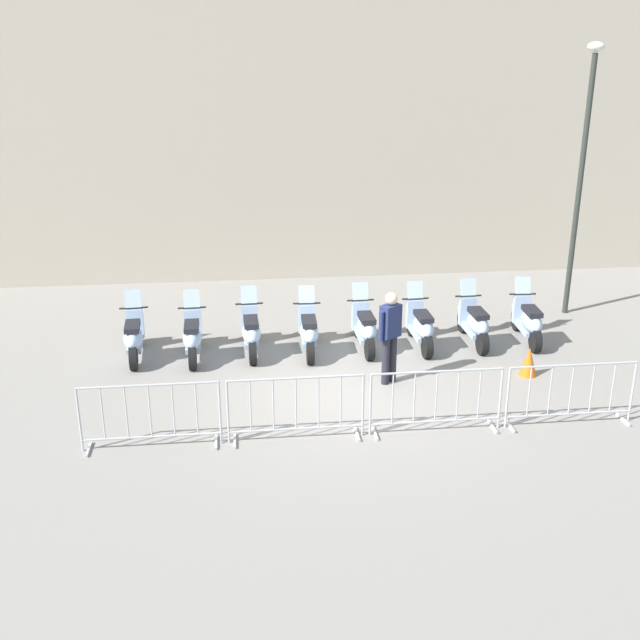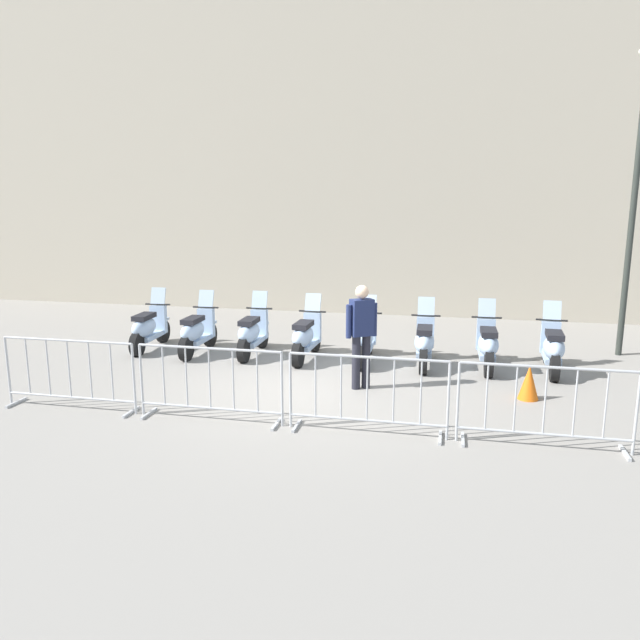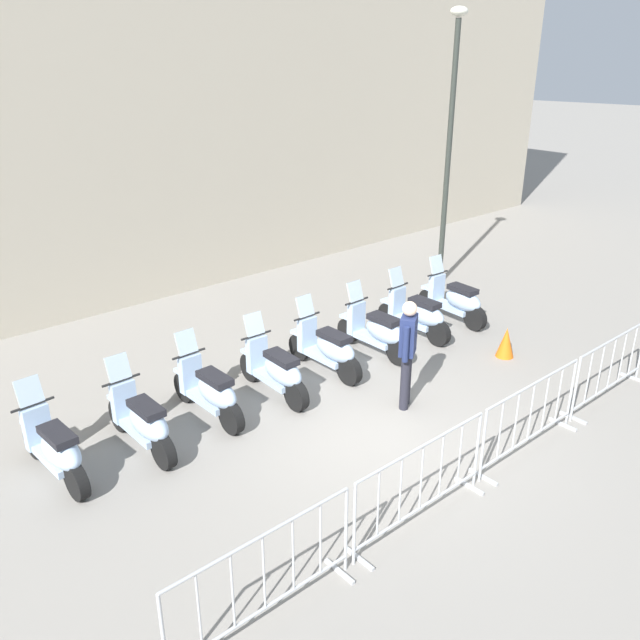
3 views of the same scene
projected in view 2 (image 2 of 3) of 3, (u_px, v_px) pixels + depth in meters
The scene contains 17 objects.
ground_plane at pixel (314, 390), 9.69m from camera, with size 120.00×120.00×0.00m, color gray.
building_facade at pixel (378, 114), 16.39m from camera, with size 28.00×2.40×10.94m, color #B2A893.
motorcycle_0 at pixel (148, 328), 12.26m from camera, with size 0.63×1.72×1.24m.
motorcycle_1 at pixel (197, 332), 11.91m from camera, with size 0.67×1.72×1.24m.
motorcycle_2 at pixel (252, 334), 11.78m from camera, with size 0.67×1.72×1.24m.
motorcycle_3 at pixel (306, 337), 11.44m from camera, with size 0.72×1.70×1.24m.
motorcycle_4 at pixel (364, 339), 11.27m from camera, with size 0.67×1.72×1.24m.
motorcycle_5 at pixel (424, 343), 11.00m from camera, with size 0.67×1.72×1.24m.
motorcycle_6 at pixel (487, 345), 10.81m from camera, with size 0.68×1.71×1.24m.
motorcycle_7 at pixel (553, 349), 10.56m from camera, with size 0.75×1.69×1.24m.
barrier_segment_0 at pixel (70, 375), 8.69m from camera, with size 2.09×0.84×1.07m.
barrier_segment_1 at pixel (210, 385), 8.22m from camera, with size 2.09×0.84×1.07m.
barrier_segment_2 at pixel (367, 396), 7.76m from camera, with size 2.09×0.84×1.07m.
barrier_segment_3 at pixel (545, 408), 7.29m from camera, with size 2.09×0.84×1.07m.
street_lamp at pixel (636, 176), 11.23m from camera, with size 0.36×0.36×5.88m.
officer_near_row_end at pixel (362, 331), 9.58m from camera, with size 0.52×0.34×1.73m.
traffic_cone at pixel (529, 382), 9.17m from camera, with size 0.32×0.32×0.55m, color orange.
Camera 2 is at (0.18, -9.28, 3.02)m, focal length 32.93 mm.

